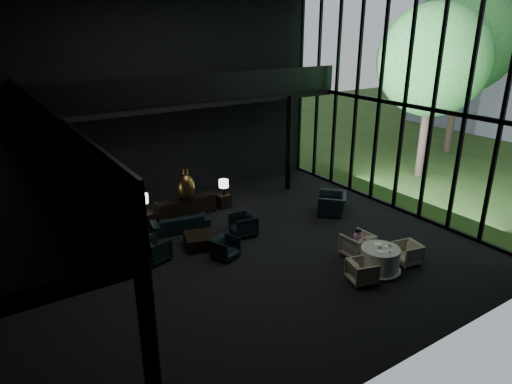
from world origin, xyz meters
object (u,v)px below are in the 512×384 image
bronze_urn (186,186)px  lounge_armchair_east (243,223)px  console (186,207)px  child (358,237)px  table_lamp_left (143,199)px  dining_chair_east (407,253)px  lounge_armchair_west (155,248)px  coffee_table (200,241)px  side_table_right (223,201)px  side_table_left (146,220)px  table_lamp_right (224,184)px  dining_chair_north (357,243)px  dining_chair_west (362,271)px  lounge_armchair_south (225,248)px  dining_table (379,261)px  window_armchair (332,199)px  sofa (180,221)px

bronze_urn → lounge_armchair_east: bronze_urn is taller
bronze_urn → console: bearing=90.0°
console → child: size_ratio=4.11×
console → table_lamp_left: size_ratio=3.38×
dining_chair_east → console: bearing=-138.2°
lounge_armchair_west → coffee_table: size_ratio=0.86×
lounge_armchair_west → side_table_right: bearing=-74.2°
side_table_left → dining_chair_east: size_ratio=0.79×
table_lamp_right → dining_chair_north: 5.91m
table_lamp_left → dining_chair_west: table_lamp_left is taller
lounge_armchair_east → lounge_armchair_south: lounge_armchair_east is taller
dining_chair_west → child: child is taller
table_lamp_right → lounge_armchair_south: 4.11m
lounge_armchair_south → child: (3.32, -2.25, 0.39)m
bronze_urn → dining_table: (2.93, -6.63, -0.89)m
dining_chair_north → child: child is taller
dining_chair_east → lounge_armchair_east: bearing=-133.1°
dining_chair_west → child: bearing=-22.8°
dining_table → dining_chair_west: 0.84m
table_lamp_left → lounge_armchair_south: 3.89m
lounge_armchair_west → dining_chair_north: dining_chair_north is taller
console → dining_chair_west: 7.20m
bronze_urn → dining_chair_north: 6.45m
table_lamp_right → table_lamp_left: bearing=178.5°
table_lamp_right → lounge_armchair_east: bearing=-105.0°
window_armchair → dining_chair_west: bearing=11.7°
side_table_right → lounge_armchair_west: 4.63m
child → bronze_urn: bearing=-62.8°
table_lamp_left → side_table_right: table_lamp_left is taller
bronze_urn → child: 6.46m
console → window_armchair: 5.48m
lounge_armchair_east → dining_chair_east: bearing=44.4°
table_lamp_right → lounge_armchair_south: (-1.98, -3.55, -0.64)m
lounge_armchair_south → lounge_armchair_east: bearing=16.4°
dining_table → dining_chair_east: (1.08, -0.11, 0.00)m
coffee_table → dining_table: (3.62, -4.24, 0.11)m
console → sofa: sofa is taller
console → side_table_right: bearing=0.5°
lounge_armchair_west → window_armchair: window_armchair is taller
side_table_left → dining_chair_north: size_ratio=0.58×
lounge_armchair_west → window_armchair: (6.96, -0.20, 0.15)m
dining_table → sofa: bearing=122.3°
coffee_table → child: (3.62, -3.33, 0.51)m
sofa → child: 6.05m
sofa → side_table_right: bearing=-145.0°
table_lamp_right → dining_chair_north: (1.45, -5.70, -0.51)m
bronze_urn → dining_chair_north: bearing=-61.5°
side_table_right → dining_chair_east: bearing=-70.7°
bronze_urn → dining_table: size_ratio=0.94×
table_lamp_right → lounge_armchair_east: table_lamp_right is taller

